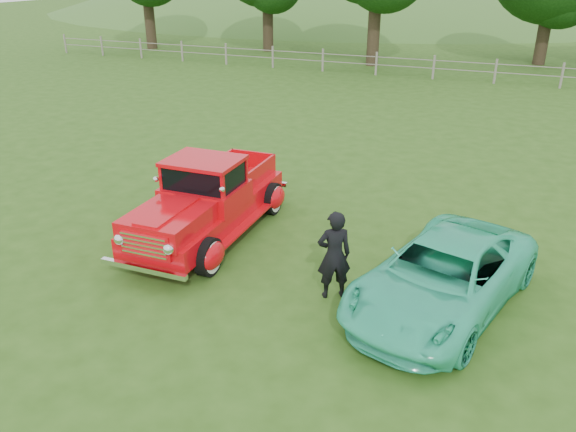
% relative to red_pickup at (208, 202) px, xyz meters
% --- Properties ---
extents(ground, '(140.00, 140.00, 0.00)m').
position_rel_red_pickup_xyz_m(ground, '(1.55, -1.76, -0.80)').
color(ground, '#2A4E15').
rests_on(ground, ground).
extents(distant_hills, '(116.00, 60.00, 18.00)m').
position_rel_red_pickup_xyz_m(distant_hills, '(-2.53, 57.71, -5.34)').
color(distant_hills, '#336023').
rests_on(distant_hills, ground).
extents(fence_line, '(48.00, 0.12, 1.20)m').
position_rel_red_pickup_xyz_m(fence_line, '(1.55, 20.24, -0.19)').
color(fence_line, gray).
rests_on(fence_line, ground).
extents(red_pickup, '(2.28, 5.01, 1.78)m').
position_rel_red_pickup_xyz_m(red_pickup, '(0.00, 0.00, 0.00)').
color(red_pickup, black).
rests_on(red_pickup, ground).
extents(teal_sedan, '(3.18, 4.82, 1.23)m').
position_rel_red_pickup_xyz_m(teal_sedan, '(5.13, -0.96, -0.18)').
color(teal_sedan, '#33CD9C').
rests_on(teal_sedan, ground).
extents(man, '(0.72, 0.65, 1.66)m').
position_rel_red_pickup_xyz_m(man, '(3.30, -1.33, 0.04)').
color(man, black).
rests_on(man, ground).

